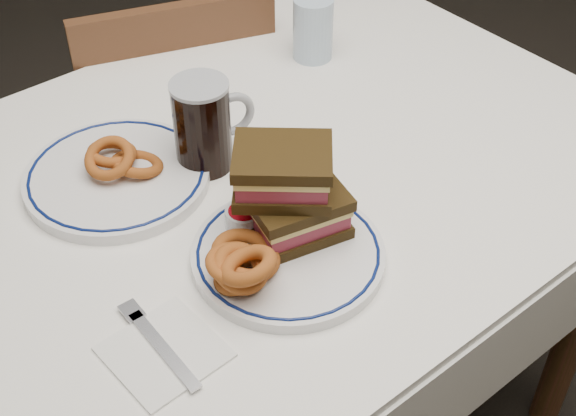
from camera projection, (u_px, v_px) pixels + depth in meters
dining_table at (246, 226)px, 1.29m from camera, size 1.27×0.87×0.75m
chair_far at (177, 141)px, 1.77m from camera, size 0.49×0.49×0.83m
main_plate at (288, 254)px, 1.08m from camera, size 0.26×0.26×0.02m
reuben_sandwich at (290, 192)px, 1.06m from camera, size 0.17×0.16×0.13m
onion_rings_main at (243, 264)px, 1.01m from camera, size 0.12×0.12×0.09m
ketchup_ramekin at (244, 218)px, 1.10m from camera, size 0.05×0.05×0.03m
beer_mug at (204, 124)px, 1.19m from camera, size 0.13×0.09×0.15m
water_glass at (313, 28)px, 1.44m from camera, size 0.07×0.07×0.11m
far_plate at (117, 176)px, 1.20m from camera, size 0.28×0.28×0.02m
onion_rings_far at (120, 159)px, 1.19m from camera, size 0.12×0.11×0.07m
napkin_fork at (163, 350)px, 0.97m from camera, size 0.13×0.17×0.01m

